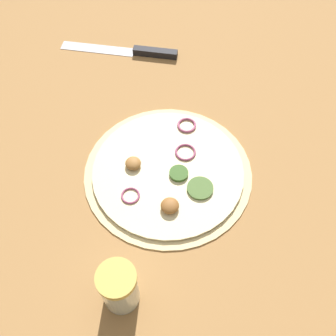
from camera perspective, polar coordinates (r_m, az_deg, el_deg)
ground_plane at (r=0.81m, az=-0.00°, el=-0.65°), size 3.00×3.00×0.00m
pizza at (r=0.80m, az=0.03°, el=-0.49°), size 0.34×0.34×0.03m
knife at (r=1.05m, az=-4.19°, el=16.52°), size 0.30×0.12×0.02m
spice_jar at (r=0.66m, az=-7.11°, el=-16.82°), size 0.06×0.06×0.10m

